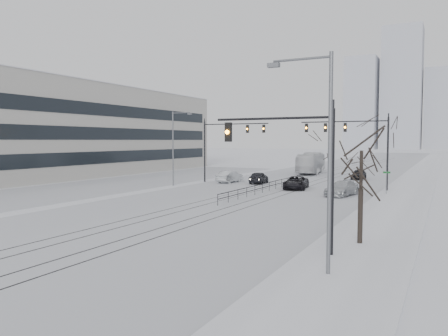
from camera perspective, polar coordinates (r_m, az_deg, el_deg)
ground at (r=22.99m, az=-22.74°, el=-10.56°), size 500.00×500.00×0.00m
road at (r=76.45m, az=14.09°, el=-0.60°), size 22.00×260.00×0.02m
sidewalk_east at (r=74.59m, az=24.25°, el=-0.86°), size 5.00×260.00×0.16m
curb at (r=74.75m, az=22.37°, el=-0.82°), size 0.10×260.00×0.12m
parking_strip at (r=61.97m, az=-9.84°, el=-1.51°), size 14.00×60.00×0.03m
tram_rails at (r=57.20m, az=9.56°, el=-1.93°), size 5.30×180.00×0.01m
office_building at (r=73.96m, az=-21.13°, el=4.59°), size 20.20×62.20×14.11m
skyline at (r=289.27m, az=24.89°, el=8.30°), size 96.00×48.00×72.00m
traffic_mast_near at (r=21.29m, az=9.73°, el=0.99°), size 6.10×0.37×7.00m
traffic_mast_ne at (r=50.10m, az=16.82°, el=3.76°), size 9.60×0.37×8.00m
traffic_mast_nw at (r=56.46m, az=0.09°, el=3.69°), size 9.10×0.37×8.00m
street_light_east at (r=17.86m, az=12.74°, el=2.53°), size 2.73×0.25×9.00m
street_light_west at (r=53.13m, az=-6.41°, el=3.28°), size 2.73×0.25×9.00m
bare_tree at (r=23.65m, az=17.51°, el=0.96°), size 4.40×4.40×6.10m
median_fence at (r=47.76m, az=5.94°, el=-2.38°), size 0.06×24.00×1.00m
street_sign at (r=46.77m, az=20.47°, el=-1.40°), size 0.70×0.06×2.40m
sedan_sb_inner at (r=55.92m, az=4.56°, el=-1.26°), size 2.40×4.64×1.51m
sedan_sb_outer at (r=56.96m, az=0.74°, el=-1.15°), size 1.87×4.73×1.53m
sedan_nb_front at (r=50.03m, az=9.38°, el=-1.91°), size 3.20×5.51×1.44m
sedan_nb_right at (r=44.99m, az=15.16°, el=-2.60°), size 3.05×5.35×1.46m
sedan_nb_far at (r=64.30m, az=17.19°, el=-0.80°), size 1.71×4.22×1.44m
box_truck at (r=74.06m, az=11.30°, el=0.62°), size 4.21×12.49×3.41m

